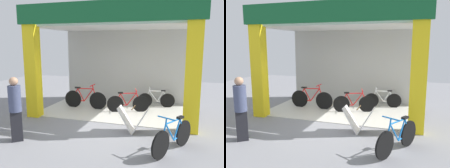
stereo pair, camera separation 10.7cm
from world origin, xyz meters
TOP-DOWN VIEW (x-y plane):
  - ground_plane at (0.00, 0.00)m, footprint 19.24×19.24m
  - shop_facade at (0.00, 1.64)m, footprint 5.82×3.38m
  - bicycle_inside_0 at (-1.31, 1.43)m, footprint 1.74×0.48m
  - bicycle_inside_1 at (0.41, 1.43)m, footprint 1.50×0.56m
  - bicycle_inside_2 at (1.34, 2.40)m, footprint 1.43×0.44m
  - bicycle_parked_0 at (2.18, -1.45)m, footprint 0.82×1.48m
  - sandwich_board_sign at (1.03, -0.50)m, footprint 0.88×0.47m
  - pedestrian_1 at (-1.76, -1.98)m, footprint 0.44×0.44m

SIDE VIEW (x-z plane):
  - ground_plane at x=0.00m, z-range 0.00..0.00m
  - bicycle_inside_2 at x=1.34m, z-range -0.08..0.72m
  - bicycle_inside_1 at x=0.41m, z-range -0.09..0.78m
  - bicycle_parked_0 at x=2.18m, z-range -0.09..0.82m
  - sandwich_board_sign at x=1.03m, z-range 0.00..0.75m
  - bicycle_inside_0 at x=-1.31m, z-range -0.10..0.86m
  - pedestrian_1 at x=-1.76m, z-range 0.02..1.71m
  - shop_facade at x=0.00m, z-range 0.15..3.90m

